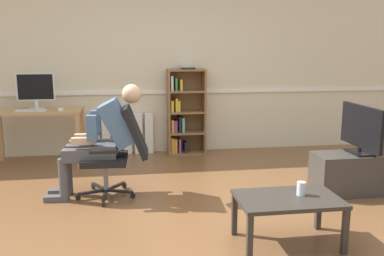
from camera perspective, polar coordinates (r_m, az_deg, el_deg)
name	(u,v)px	position (r m, az deg, el deg)	size (l,w,h in m)	color
ground_plane	(190,219)	(3.90, -0.34, -12.62)	(18.00, 18.00, 0.00)	brown
back_wall	(164,63)	(6.21, -3.88, 9.02)	(12.00, 0.13, 2.70)	beige
computer_desk	(37,118)	(5.90, -20.80, 1.25)	(1.20, 0.56, 0.76)	tan
imac_monitor	(36,88)	(5.93, -20.98, 5.19)	(0.50, 0.14, 0.49)	silver
keyboard	(31,111)	(5.75, -21.57, 2.28)	(0.39, 0.12, 0.02)	silver
computer_mouse	(61,109)	(5.70, -17.83, 2.51)	(0.06, 0.10, 0.03)	white
bookshelf	(184,113)	(6.10, -1.15, 2.10)	(0.57, 0.29, 1.32)	brown
radiator	(122,134)	(6.21, -9.68, -0.82)	(0.92, 0.08, 0.61)	white
office_chair	(119,148)	(4.40, -10.17, -2.82)	(0.79, 0.62, 0.98)	black
person_seated	(102,138)	(4.39, -12.42, -1.31)	(1.03, 0.40, 1.20)	#4C4C51
tv_stand	(358,173)	(4.86, 22.10, -5.84)	(0.98, 0.39, 0.45)	#3D3833
tv_screen	(361,129)	(4.75, 22.55, -0.10)	(0.20, 0.76, 0.52)	black
coffee_table	(288,203)	(3.41, 13.23, -10.17)	(0.82, 0.52, 0.40)	#332D28
drinking_glass	(301,188)	(3.45, 14.98, -8.15)	(0.07, 0.07, 0.11)	silver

